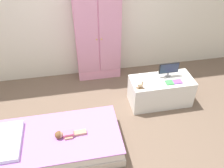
{
  "coord_description": "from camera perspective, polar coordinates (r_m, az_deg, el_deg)",
  "views": [
    {
      "loc": [
        -0.21,
        -2.18,
        2.57
      ],
      "look_at": [
        0.28,
        0.38,
        0.56
      ],
      "focal_mm": 37.83,
      "sensor_mm": 36.0,
      "label": 1
    }
  ],
  "objects": [
    {
      "name": "ground_plane",
      "position": [
        3.38,
        -3.5,
        -12.11
      ],
      "size": [
        10.0,
        10.0,
        0.02
      ],
      "primitive_type": "cube",
      "color": "brown"
    },
    {
      "name": "back_wall",
      "position": [
        3.95,
        -7.69,
        19.39
      ],
      "size": [
        6.4,
        0.05,
        2.7
      ],
      "primitive_type": "cube",
      "color": "silver",
      "rests_on": "ground_plane"
    },
    {
      "name": "bed",
      "position": [
        3.19,
        -12.69,
        -13.62
      ],
      "size": [
        1.58,
        0.84,
        0.26
      ],
      "color": "beige",
      "rests_on": "ground_plane"
    },
    {
      "name": "pillow",
      "position": [
        3.18,
        -23.92,
        -12.57
      ],
      "size": [
        0.32,
        0.6,
        0.06
      ],
      "primitive_type": "cube",
      "color": "silver",
      "rests_on": "bed"
    },
    {
      "name": "doll",
      "position": [
        3.04,
        -11.36,
        -11.83
      ],
      "size": [
        0.39,
        0.14,
        0.1
      ],
      "color": "#D6668E",
      "rests_on": "bed"
    },
    {
      "name": "wardrobe",
      "position": [
        4.01,
        -3.46,
        11.65
      ],
      "size": [
        0.75,
        0.29,
        1.62
      ],
      "color": "#E599BC",
      "rests_on": "ground_plane"
    },
    {
      "name": "tv_stand",
      "position": [
        3.77,
        11.63,
        -1.68
      ],
      "size": [
        0.95,
        0.44,
        0.45
      ],
      "primitive_type": "cube",
      "color": "silver",
      "rests_on": "ground_plane"
    },
    {
      "name": "tv_monitor",
      "position": [
        3.66,
        13.59,
        3.62
      ],
      "size": [
        0.31,
        0.1,
        0.23
      ],
      "color": "#99999E",
      "rests_on": "tv_stand"
    },
    {
      "name": "rocking_horse_toy",
      "position": [
        3.38,
        6.97,
        -0.19
      ],
      "size": [
        0.11,
        0.04,
        0.13
      ],
      "color": "#8E6642",
      "rests_on": "tv_stand"
    },
    {
      "name": "book_green",
      "position": [
        3.59,
        13.7,
        0.35
      ],
      "size": [
        0.11,
        0.11,
        0.02
      ],
      "primitive_type": "cube",
      "color": "#429E51",
      "rests_on": "tv_stand"
    },
    {
      "name": "book_purple",
      "position": [
        3.64,
        15.49,
        0.56
      ],
      "size": [
        0.14,
        0.1,
        0.02
      ],
      "primitive_type": "cube",
      "color": "#8E51B2",
      "rests_on": "tv_stand"
    }
  ]
}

